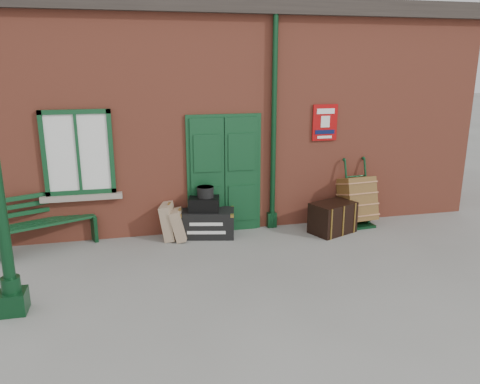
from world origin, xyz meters
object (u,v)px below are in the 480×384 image
object	(u,v)px
porter_trolley	(357,200)
dark_trunk	(333,218)
bench	(45,220)
houdini_trunk	(207,223)

from	to	relation	value
porter_trolley	dark_trunk	xyz separation A→B (m)	(-0.67, -0.34, -0.21)
bench	houdini_trunk	size ratio (longest dim) A/B	1.67
bench	porter_trolley	size ratio (longest dim) A/B	1.28
houdini_trunk	bench	bearing A→B (deg)	-168.97
porter_trolley	dark_trunk	bearing A→B (deg)	-159.02
bench	porter_trolley	bearing A→B (deg)	-24.62
houdini_trunk	dark_trunk	bearing A→B (deg)	3.77
dark_trunk	houdini_trunk	bearing A→B (deg)	148.23
houdini_trunk	porter_trolley	bearing A→B (deg)	12.02
bench	dark_trunk	bearing A→B (deg)	-28.45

